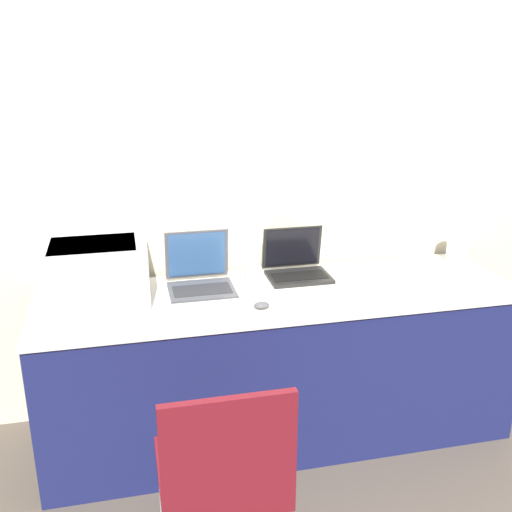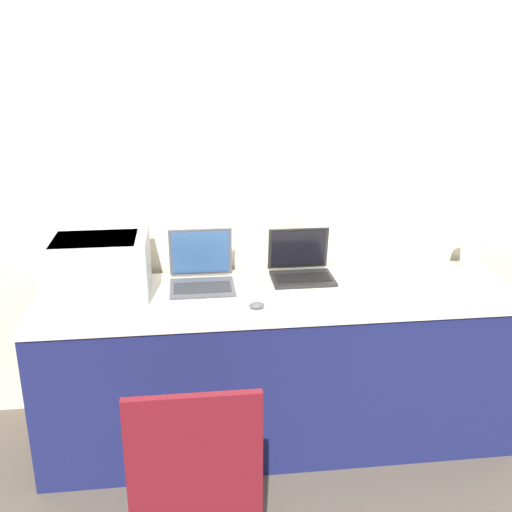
{
  "view_description": "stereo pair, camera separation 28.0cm",
  "coord_description": "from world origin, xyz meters",
  "px_view_note": "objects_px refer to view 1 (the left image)",
  "views": [
    {
      "loc": [
        -0.7,
        -2.23,
        1.88
      ],
      "look_at": [
        -0.11,
        0.36,
        0.96
      ],
      "focal_mm": 42.0,
      "sensor_mm": 36.0,
      "label": 1
    },
    {
      "loc": [
        -0.42,
        -2.27,
        1.88
      ],
      "look_at": [
        -0.11,
        0.36,
        0.96
      ],
      "focal_mm": 42.0,
      "sensor_mm": 36.0,
      "label": 2
    }
  ],
  "objects_px": {
    "laptop_right": "(296,266)",
    "coffee_cup": "(253,277)",
    "chair": "(223,469)",
    "laptop_left": "(200,277)",
    "metal_pitcher": "(458,243)",
    "printer": "(95,269)",
    "mouse": "(262,305)",
    "external_keyboard": "(206,310)"
  },
  "relations": [
    {
      "from": "metal_pitcher",
      "to": "mouse",
      "type": "bearing_deg",
      "value": -162.95
    },
    {
      "from": "laptop_left",
      "to": "metal_pitcher",
      "type": "distance_m",
      "value": 1.41
    },
    {
      "from": "laptop_right",
      "to": "coffee_cup",
      "type": "relative_size",
      "value": 3.2
    },
    {
      "from": "external_keyboard",
      "to": "coffee_cup",
      "type": "relative_size",
      "value": 3.88
    },
    {
      "from": "laptop_right",
      "to": "mouse",
      "type": "height_order",
      "value": "laptop_right"
    },
    {
      "from": "external_keyboard",
      "to": "chair",
      "type": "distance_m",
      "value": 0.77
    },
    {
      "from": "laptop_left",
      "to": "mouse",
      "type": "bearing_deg",
      "value": -51.77
    },
    {
      "from": "chair",
      "to": "coffee_cup",
      "type": "bearing_deg",
      "value": 71.38
    },
    {
      "from": "laptop_right",
      "to": "metal_pitcher",
      "type": "bearing_deg",
      "value": -0.15
    },
    {
      "from": "laptop_right",
      "to": "coffee_cup",
      "type": "xyz_separation_m",
      "value": [
        -0.25,
        -0.1,
        -0.0
      ]
    },
    {
      "from": "laptop_right",
      "to": "external_keyboard",
      "type": "distance_m",
      "value": 0.62
    },
    {
      "from": "laptop_right",
      "to": "coffee_cup",
      "type": "bearing_deg",
      "value": -158.24
    },
    {
      "from": "laptop_right",
      "to": "chair",
      "type": "xyz_separation_m",
      "value": [
        -0.57,
        -1.05,
        -0.33
      ]
    },
    {
      "from": "laptop_left",
      "to": "external_keyboard",
      "type": "bearing_deg",
      "value": -92.84
    },
    {
      "from": "laptop_left",
      "to": "chair",
      "type": "distance_m",
      "value": 1.04
    },
    {
      "from": "coffee_cup",
      "to": "mouse",
      "type": "relative_size",
      "value": 1.37
    },
    {
      "from": "printer",
      "to": "coffee_cup",
      "type": "xyz_separation_m",
      "value": [
        0.74,
        0.01,
        -0.11
      ]
    },
    {
      "from": "external_keyboard",
      "to": "laptop_left",
      "type": "bearing_deg",
      "value": 87.16
    },
    {
      "from": "chair",
      "to": "mouse",
      "type": "bearing_deg",
      "value": 66.37
    },
    {
      "from": "laptop_left",
      "to": "metal_pitcher",
      "type": "bearing_deg",
      "value": 2.47
    },
    {
      "from": "laptop_left",
      "to": "laptop_right",
      "type": "distance_m",
      "value": 0.51
    },
    {
      "from": "external_keyboard",
      "to": "metal_pitcher",
      "type": "bearing_deg",
      "value": 13.4
    },
    {
      "from": "laptop_right",
      "to": "mouse",
      "type": "bearing_deg",
      "value": -126.59
    },
    {
      "from": "printer",
      "to": "laptop_left",
      "type": "distance_m",
      "value": 0.49
    },
    {
      "from": "metal_pitcher",
      "to": "laptop_right",
      "type": "bearing_deg",
      "value": 179.85
    },
    {
      "from": "printer",
      "to": "chair",
      "type": "relative_size",
      "value": 0.53
    },
    {
      "from": "laptop_left",
      "to": "chair",
      "type": "height_order",
      "value": "laptop_left"
    },
    {
      "from": "metal_pitcher",
      "to": "laptop_left",
      "type": "bearing_deg",
      "value": -177.53
    },
    {
      "from": "printer",
      "to": "mouse",
      "type": "height_order",
      "value": "printer"
    },
    {
      "from": "coffee_cup",
      "to": "mouse",
      "type": "height_order",
      "value": "coffee_cup"
    },
    {
      "from": "laptop_left",
      "to": "metal_pitcher",
      "type": "height_order",
      "value": "laptop_left"
    },
    {
      "from": "external_keyboard",
      "to": "coffee_cup",
      "type": "bearing_deg",
      "value": 41.97
    },
    {
      "from": "laptop_left",
      "to": "chair",
      "type": "xyz_separation_m",
      "value": [
        -0.07,
        -0.99,
        -0.34
      ]
    },
    {
      "from": "printer",
      "to": "metal_pitcher",
      "type": "distance_m",
      "value": 1.89
    },
    {
      "from": "coffee_cup",
      "to": "external_keyboard",
      "type": "bearing_deg",
      "value": -138.03
    },
    {
      "from": "mouse",
      "to": "chair",
      "type": "xyz_separation_m",
      "value": [
        -0.3,
        -0.69,
        -0.29
      ]
    },
    {
      "from": "laptop_left",
      "to": "external_keyboard",
      "type": "relative_size",
      "value": 0.82
    },
    {
      "from": "chair",
      "to": "laptop_left",
      "type": "bearing_deg",
      "value": 86.18
    },
    {
      "from": "printer",
      "to": "metal_pitcher",
      "type": "relative_size",
      "value": 1.94
    },
    {
      "from": "metal_pitcher",
      "to": "chair",
      "type": "relative_size",
      "value": 0.28
    },
    {
      "from": "laptop_left",
      "to": "external_keyboard",
      "type": "height_order",
      "value": "laptop_left"
    },
    {
      "from": "laptop_left",
      "to": "laptop_right",
      "type": "height_order",
      "value": "laptop_left"
    }
  ]
}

